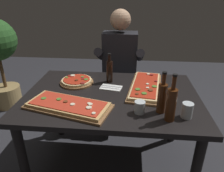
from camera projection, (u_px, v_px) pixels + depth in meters
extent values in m
plane|color=#2D2D33|center=(112.00, 163.00, 2.02)|extent=(6.40, 6.40, 0.00)
cube|color=black|center=(111.00, 96.00, 1.71)|extent=(1.40, 0.96, 0.04)
cylinder|color=black|center=(23.00, 162.00, 1.56)|extent=(0.07, 0.07, 0.70)
cylinder|color=black|center=(58.00, 107.00, 2.28)|extent=(0.07, 0.07, 0.70)
cylinder|color=black|center=(175.00, 113.00, 2.18)|extent=(0.07, 0.07, 0.70)
cube|color=brown|center=(68.00, 107.00, 1.51)|extent=(0.66, 0.42, 0.02)
cube|color=tan|center=(68.00, 105.00, 1.50)|extent=(0.62, 0.38, 0.02)
cube|color=red|center=(68.00, 103.00, 1.49)|extent=(0.56, 0.34, 0.01)
cylinder|color=beige|center=(90.00, 104.00, 1.46)|extent=(0.03, 0.03, 0.01)
cylinder|color=#4C7F2D|center=(44.00, 98.00, 1.55)|extent=(0.04, 0.04, 0.00)
cylinder|color=beige|center=(89.00, 108.00, 1.42)|extent=(0.04, 0.04, 0.01)
cylinder|color=beige|center=(94.00, 113.00, 1.36)|extent=(0.03, 0.03, 0.01)
cylinder|color=beige|center=(73.00, 104.00, 1.47)|extent=(0.03, 0.03, 0.01)
cylinder|color=brown|center=(66.00, 102.00, 1.50)|extent=(0.03, 0.03, 0.01)
cylinder|color=beige|center=(89.00, 103.00, 1.48)|extent=(0.02, 0.02, 0.01)
cylinder|color=#4C7F2D|center=(59.00, 99.00, 1.53)|extent=(0.04, 0.04, 0.01)
cube|color=brown|center=(145.00, 87.00, 1.80)|extent=(0.33, 0.63, 0.02)
cube|color=#E5C184|center=(145.00, 85.00, 1.79)|extent=(0.29, 0.59, 0.02)
cube|color=#B72D19|center=(146.00, 84.00, 1.79)|extent=(0.26, 0.54, 0.01)
cylinder|color=beige|center=(148.00, 84.00, 1.77)|extent=(0.03, 0.03, 0.01)
cylinder|color=#4C7F2D|center=(138.00, 89.00, 1.68)|extent=(0.04, 0.04, 0.01)
cylinder|color=beige|center=(148.00, 88.00, 1.71)|extent=(0.03, 0.03, 0.01)
cylinder|color=#4C7F2D|center=(144.00, 93.00, 1.62)|extent=(0.04, 0.04, 0.01)
cylinder|color=beige|center=(150.00, 90.00, 1.67)|extent=(0.03, 0.03, 0.00)
cylinder|color=beige|center=(148.00, 74.00, 1.98)|extent=(0.03, 0.03, 0.01)
cylinder|color=brown|center=(137.00, 94.00, 1.61)|extent=(0.03, 0.03, 0.01)
cylinder|color=maroon|center=(156.00, 81.00, 1.83)|extent=(0.03, 0.03, 0.01)
cylinder|color=#4C7F2D|center=(155.00, 86.00, 1.73)|extent=(0.04, 0.04, 0.01)
cylinder|color=brown|center=(151.00, 90.00, 1.67)|extent=(0.04, 0.04, 0.01)
cylinder|color=maroon|center=(151.00, 75.00, 1.96)|extent=(0.03, 0.03, 0.01)
cylinder|color=brown|center=(77.00, 82.00, 1.90)|extent=(0.30, 0.30, 0.02)
cylinder|color=#E5C184|center=(77.00, 80.00, 1.89)|extent=(0.27, 0.27, 0.02)
cylinder|color=#B72D19|center=(77.00, 79.00, 1.89)|extent=(0.24, 0.24, 0.01)
cylinder|color=#4C7F2D|center=(86.00, 79.00, 1.87)|extent=(0.04, 0.04, 0.00)
cylinder|color=beige|center=(73.00, 75.00, 1.95)|extent=(0.04, 0.04, 0.01)
cylinder|color=brown|center=(76.00, 80.00, 1.85)|extent=(0.03, 0.03, 0.01)
cylinder|color=maroon|center=(83.00, 83.00, 1.80)|extent=(0.04, 0.04, 0.00)
cylinder|color=maroon|center=(69.00, 76.00, 1.95)|extent=(0.03, 0.03, 0.01)
cylinder|color=#4C7F2D|center=(67.00, 77.00, 1.91)|extent=(0.03, 0.03, 0.00)
cylinder|color=maroon|center=(73.00, 76.00, 1.95)|extent=(0.03, 0.03, 0.00)
cylinder|color=maroon|center=(72.00, 76.00, 1.94)|extent=(0.03, 0.03, 0.00)
cylinder|color=maroon|center=(83.00, 78.00, 1.89)|extent=(0.04, 0.04, 0.00)
cylinder|color=#4C7F2D|center=(82.00, 77.00, 1.92)|extent=(0.03, 0.03, 0.00)
cylinder|color=black|center=(109.00, 72.00, 1.89)|extent=(0.06, 0.06, 0.19)
cylinder|color=black|center=(109.00, 58.00, 1.84)|extent=(0.03, 0.03, 0.06)
cylinder|color=black|center=(109.00, 54.00, 1.82)|extent=(0.03, 0.03, 0.01)
cylinder|color=#47230F|center=(171.00, 105.00, 1.32)|extent=(0.06, 0.06, 0.22)
cylinder|color=#47230F|center=(174.00, 83.00, 1.26)|extent=(0.03, 0.03, 0.09)
cylinder|color=black|center=(175.00, 75.00, 1.24)|extent=(0.03, 0.03, 0.01)
cylinder|color=#47230F|center=(162.00, 99.00, 1.42)|extent=(0.06, 0.06, 0.21)
cylinder|color=#47230F|center=(164.00, 79.00, 1.36)|extent=(0.03, 0.03, 0.08)
cylinder|color=black|center=(165.00, 73.00, 1.34)|extent=(0.03, 0.03, 0.01)
cylinder|color=silver|center=(187.00, 110.00, 1.38)|extent=(0.07, 0.07, 0.10)
cylinder|color=silver|center=(140.00, 107.00, 1.43)|extent=(0.07, 0.07, 0.09)
cube|color=white|center=(111.00, 88.00, 1.81)|extent=(0.20, 0.14, 0.01)
cube|color=silver|center=(110.00, 88.00, 1.79)|extent=(0.17, 0.04, 0.00)
cube|color=silver|center=(112.00, 86.00, 1.82)|extent=(0.17, 0.05, 0.00)
cube|color=black|center=(119.00, 88.00, 2.54)|extent=(0.44, 0.44, 0.04)
cube|color=black|center=(121.00, 64.00, 2.62)|extent=(0.40, 0.04, 0.42)
cylinder|color=black|center=(102.00, 111.00, 2.48)|extent=(0.04, 0.04, 0.41)
cylinder|color=black|center=(134.00, 113.00, 2.44)|extent=(0.04, 0.04, 0.41)
cylinder|color=black|center=(106.00, 96.00, 2.82)|extent=(0.04, 0.04, 0.41)
cylinder|color=black|center=(134.00, 97.00, 2.79)|extent=(0.04, 0.04, 0.41)
cylinder|color=#23232D|center=(110.00, 110.00, 2.47)|extent=(0.11, 0.11, 0.45)
cylinder|color=#23232D|center=(127.00, 110.00, 2.45)|extent=(0.11, 0.11, 0.45)
cube|color=#23232D|center=(119.00, 85.00, 2.41)|extent=(0.34, 0.40, 0.12)
cube|color=#232328|center=(120.00, 56.00, 2.37)|extent=(0.38, 0.22, 0.52)
sphere|color=tan|center=(120.00, 20.00, 2.20)|extent=(0.22, 0.22, 0.22)
cylinder|color=#232328|center=(100.00, 54.00, 2.33)|extent=(0.09, 0.31, 0.21)
cylinder|color=#232328|center=(140.00, 55.00, 2.29)|extent=(0.09, 0.31, 0.21)
cylinder|color=tan|center=(8.00, 96.00, 2.96)|extent=(0.36, 0.36, 0.29)
cylinder|color=brown|center=(2.00, 72.00, 2.81)|extent=(0.04, 0.04, 0.44)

